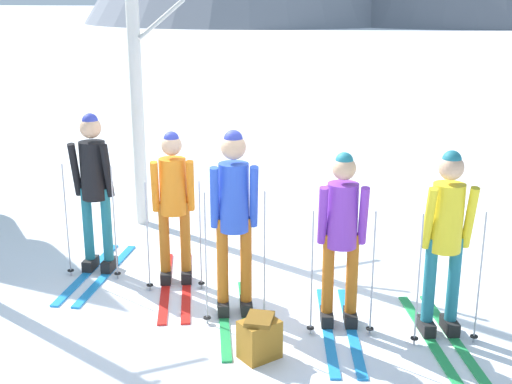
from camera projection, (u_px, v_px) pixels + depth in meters
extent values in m
plane|color=white|center=(232.00, 298.00, 6.86)|extent=(400.00, 400.00, 0.00)
cube|color=#1E84D1|center=(107.00, 274.00, 7.42)|extent=(0.16, 1.71, 0.02)
cube|color=#1E84D1|center=(88.00, 273.00, 7.46)|extent=(0.16, 1.71, 0.02)
cube|color=black|center=(109.00, 265.00, 7.50)|extent=(0.12, 0.26, 0.12)
cylinder|color=#1E6B7A|center=(107.00, 225.00, 7.37)|extent=(0.11, 0.11, 0.85)
cube|color=black|center=(91.00, 263.00, 7.53)|extent=(0.12, 0.26, 0.12)
cylinder|color=#1E6B7A|center=(88.00, 224.00, 7.40)|extent=(0.11, 0.11, 0.85)
cylinder|color=black|center=(93.00, 170.00, 7.21)|extent=(0.28, 0.28, 0.63)
sphere|color=tan|center=(90.00, 128.00, 7.08)|extent=(0.23, 0.23, 0.23)
sphere|color=#2D389E|center=(90.00, 121.00, 7.06)|extent=(0.17, 0.17, 0.17)
cylinder|color=black|center=(107.00, 171.00, 7.12)|extent=(0.09, 0.21, 0.60)
cylinder|color=black|center=(75.00, 170.00, 7.17)|extent=(0.09, 0.21, 0.60)
cylinder|color=#A5A5AD|center=(114.00, 224.00, 7.15)|extent=(0.02, 0.02, 1.27)
cylinder|color=black|center=(118.00, 273.00, 7.31)|extent=(0.07, 0.07, 0.01)
cylinder|color=#A5A5AD|center=(67.00, 221.00, 7.23)|extent=(0.02, 0.02, 1.27)
cylinder|color=black|center=(71.00, 270.00, 7.39)|extent=(0.07, 0.07, 0.01)
cube|color=red|center=(187.00, 285.00, 7.14)|extent=(0.58, 1.74, 0.02)
cube|color=red|center=(166.00, 286.00, 7.12)|extent=(0.58, 1.74, 0.02)
cube|color=black|center=(186.00, 275.00, 7.22)|extent=(0.18, 0.28, 0.12)
cylinder|color=#B76019|center=(185.00, 237.00, 7.10)|extent=(0.11, 0.11, 0.78)
cube|color=black|center=(166.00, 276.00, 7.20)|extent=(0.18, 0.28, 0.12)
cylinder|color=#B76019|center=(164.00, 238.00, 7.08)|extent=(0.11, 0.11, 0.78)
cylinder|color=orange|center=(173.00, 186.00, 6.93)|extent=(0.28, 0.28, 0.59)
sphere|color=tan|center=(172.00, 145.00, 6.81)|extent=(0.21, 0.21, 0.21)
sphere|color=#2D389E|center=(171.00, 139.00, 6.79)|extent=(0.16, 0.16, 0.16)
cylinder|color=orange|center=(190.00, 186.00, 6.88)|extent=(0.13, 0.21, 0.56)
cylinder|color=orange|center=(155.00, 187.00, 6.85)|extent=(0.13, 0.21, 0.56)
cylinder|color=#A5A5AD|center=(200.00, 236.00, 6.92)|extent=(0.02, 0.02, 1.18)
cylinder|color=black|center=(202.00, 283.00, 7.06)|extent=(0.07, 0.07, 0.01)
cylinder|color=#A5A5AD|center=(148.00, 238.00, 6.87)|extent=(0.02, 0.02, 1.18)
cylinder|color=black|center=(150.00, 285.00, 7.02)|extent=(0.07, 0.07, 0.01)
cube|color=#99661E|center=(173.00, 179.00, 7.08)|extent=(0.29, 0.23, 0.36)
cube|color=green|center=(247.00, 317.00, 6.42)|extent=(0.52, 1.58, 0.02)
cube|color=green|center=(224.00, 318.00, 6.41)|extent=(0.52, 1.58, 0.02)
cube|color=black|center=(246.00, 306.00, 6.50)|extent=(0.18, 0.28, 0.12)
cylinder|color=#B76019|center=(246.00, 261.00, 6.37)|extent=(0.11, 0.11, 0.86)
cube|color=black|center=(224.00, 307.00, 6.48)|extent=(0.18, 0.28, 0.12)
cylinder|color=#B76019|center=(223.00, 261.00, 6.35)|extent=(0.11, 0.11, 0.86)
cylinder|color=blue|center=(234.00, 197.00, 6.18)|extent=(0.28, 0.28, 0.65)
sphere|color=tan|center=(233.00, 147.00, 6.05)|extent=(0.23, 0.23, 0.23)
sphere|color=#2D389E|center=(233.00, 139.00, 6.03)|extent=(0.17, 0.17, 0.17)
cylinder|color=blue|center=(254.00, 197.00, 6.13)|extent=(0.13, 0.22, 0.61)
cylinder|color=blue|center=(214.00, 198.00, 6.11)|extent=(0.13, 0.22, 0.61)
cylinder|color=#A5A5AD|center=(264.00, 258.00, 6.18)|extent=(0.02, 0.02, 1.29)
cylinder|color=black|center=(264.00, 316.00, 6.35)|extent=(0.07, 0.07, 0.01)
cylinder|color=#A5A5AD|center=(206.00, 260.00, 6.14)|extent=(0.02, 0.02, 1.29)
cylinder|color=black|center=(207.00, 318.00, 6.31)|extent=(0.07, 0.07, 0.01)
cube|color=#1E84D1|center=(351.00, 329.00, 6.19)|extent=(0.38, 1.70, 0.02)
cube|color=#1E84D1|center=(327.00, 329.00, 6.20)|extent=(0.38, 1.70, 0.02)
cube|color=black|center=(350.00, 317.00, 6.27)|extent=(0.15, 0.27, 0.12)
cylinder|color=#B76019|center=(352.00, 274.00, 6.15)|extent=(0.11, 0.11, 0.79)
cube|color=black|center=(327.00, 317.00, 6.28)|extent=(0.15, 0.27, 0.12)
cylinder|color=#B76019|center=(328.00, 274.00, 6.15)|extent=(0.11, 0.11, 0.79)
cylinder|color=purple|center=(342.00, 215.00, 5.99)|extent=(0.28, 0.28, 0.59)
sphere|color=tan|center=(344.00, 168.00, 5.87)|extent=(0.21, 0.21, 0.21)
sphere|color=#1E6B7A|center=(344.00, 161.00, 5.85)|extent=(0.16, 0.16, 0.16)
cylinder|color=purple|center=(363.00, 216.00, 5.92)|extent=(0.11, 0.20, 0.56)
cylinder|color=purple|center=(323.00, 216.00, 5.93)|extent=(0.11, 0.20, 0.56)
cylinder|color=#A5A5AD|center=(373.00, 275.00, 5.95)|extent=(0.02, 0.02, 1.18)
cylinder|color=black|center=(370.00, 328.00, 6.10)|extent=(0.07, 0.07, 0.01)
cylinder|color=#A5A5AD|center=(312.00, 274.00, 5.96)|extent=(0.02, 0.02, 1.18)
cylinder|color=black|center=(311.00, 328.00, 6.11)|extent=(0.07, 0.07, 0.01)
cube|color=maroon|center=(341.00, 206.00, 6.15)|extent=(0.28, 0.20, 0.36)
cube|color=green|center=(453.00, 338.00, 6.04)|extent=(0.52, 1.67, 0.02)
cube|color=green|center=(429.00, 338.00, 6.03)|extent=(0.52, 1.67, 0.02)
cube|color=black|center=(450.00, 325.00, 6.12)|extent=(0.17, 0.28, 0.12)
cylinder|color=#1E6B7A|center=(454.00, 280.00, 5.99)|extent=(0.11, 0.11, 0.81)
cube|color=black|center=(426.00, 326.00, 6.10)|extent=(0.17, 0.28, 0.12)
cylinder|color=#1E6B7A|center=(430.00, 281.00, 5.98)|extent=(0.11, 0.11, 0.81)
cylinder|color=yellow|center=(447.00, 218.00, 5.82)|extent=(0.28, 0.28, 0.61)
sphere|color=tan|center=(451.00, 168.00, 5.69)|extent=(0.22, 0.22, 0.22)
sphere|color=#1E6B7A|center=(452.00, 160.00, 5.67)|extent=(0.17, 0.17, 0.17)
cylinder|color=yellow|center=(470.00, 218.00, 5.77)|extent=(0.13, 0.21, 0.58)
cylinder|color=yellow|center=(429.00, 218.00, 5.74)|extent=(0.13, 0.21, 0.58)
cylinder|color=#A5A5AD|center=(480.00, 279.00, 5.80)|extent=(0.02, 0.02, 1.22)
cylinder|color=black|center=(474.00, 336.00, 5.96)|extent=(0.07, 0.07, 0.01)
cylinder|color=#A5A5AD|center=(419.00, 281.00, 5.77)|extent=(0.02, 0.02, 1.22)
cylinder|color=black|center=(414.00, 338.00, 5.93)|extent=(0.07, 0.07, 0.01)
cylinder|color=silver|center=(134.00, 47.00, 8.48)|extent=(0.17, 0.17, 4.70)
cylinder|color=silver|center=(162.00, 19.00, 8.69)|extent=(0.43, 0.83, 0.54)
cube|color=#99661E|center=(259.00, 339.00, 5.68)|extent=(0.39, 0.40, 0.34)
cube|color=brown|center=(260.00, 319.00, 5.63)|extent=(0.22, 0.28, 0.04)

